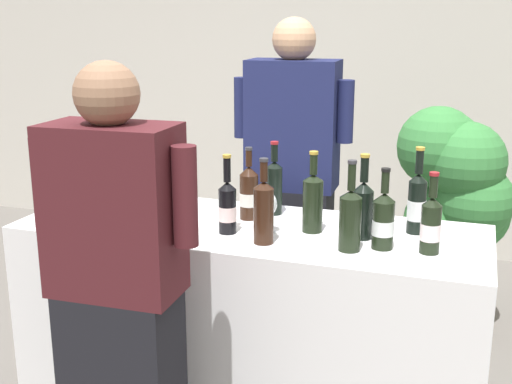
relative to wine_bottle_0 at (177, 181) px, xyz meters
name	(u,v)px	position (x,y,z in m)	size (l,w,h in m)	color
wall_back	(363,69)	(0.41, 2.44, 0.34)	(8.00, 0.10, 2.80)	beige
counter	(250,328)	(0.41, -0.16, -0.59)	(1.94, 0.69, 0.93)	white
wine_bottle_0	(177,181)	(0.00, 0.00, 0.00)	(0.07, 0.07, 0.33)	black
wine_bottle_1	(431,224)	(1.14, -0.25, -0.01)	(0.07, 0.07, 0.31)	black
wine_bottle_2	(249,193)	(0.37, -0.06, -0.01)	(0.08, 0.08, 0.31)	black
wine_bottle_3	(417,203)	(1.07, -0.02, 0.00)	(0.07, 0.07, 0.35)	black
wine_bottle_4	(313,201)	(0.67, -0.14, 0.00)	(0.08, 0.08, 0.33)	black
wine_bottle_5	(264,210)	(0.53, -0.34, 0.01)	(0.08, 0.08, 0.33)	black
wine_bottle_6	(65,190)	(-0.39, -0.29, -0.01)	(0.08, 0.08, 0.33)	black
wine_bottle_7	(274,185)	(0.45, 0.04, 0.01)	(0.07, 0.07, 0.33)	black
wine_bottle_8	(363,207)	(0.88, -0.16, 0.00)	(0.08, 0.08, 0.34)	black
wine_bottle_9	(383,220)	(0.97, -0.25, -0.01)	(0.08, 0.08, 0.31)	black
wine_bottle_10	(350,218)	(0.86, -0.32, 0.00)	(0.08, 0.08, 0.34)	black
wine_bottle_11	(227,206)	(0.35, -0.27, -0.01)	(0.07, 0.07, 0.32)	black
wine_glass	(268,206)	(0.50, -0.22, -0.01)	(0.08, 0.08, 0.17)	silver
ice_bucket	(116,201)	(-0.11, -0.35, -0.01)	(0.21, 0.21, 0.23)	silver
person_server	(291,201)	(0.40, 0.48, -0.19)	(0.60, 0.26, 1.78)	black
person_guest	(119,311)	(0.17, -0.82, -0.25)	(0.59, 0.25, 1.65)	black
potted_shrub	(456,195)	(1.19, 1.13, -0.25)	(0.66, 0.52, 1.30)	brown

